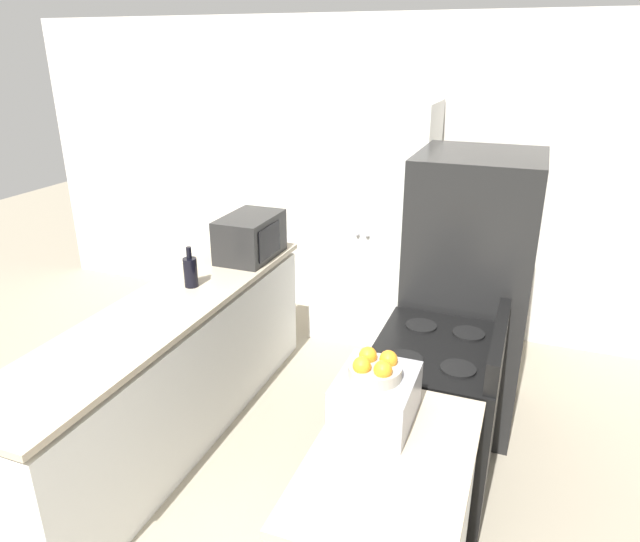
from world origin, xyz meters
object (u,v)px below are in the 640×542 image
Objects in this scene: pantry_cabinet at (373,224)px; microwave at (250,237)px; refrigerator at (468,292)px; wine_bottle at (190,271)px; fruit_bowl at (375,368)px; toaster_oven at (375,398)px; stove at (432,419)px.

microwave is (-0.68, -0.87, 0.08)m from pantry_cabinet.
refrigerator is 3.31× the size of microwave.
wine_bottle is 1.24× the size of fruit_bowl.
refrigerator is 1.56m from toaster_oven.
refrigerator is 1.58m from fruit_bowl.
microwave is at bearing 179.24° from refrigerator.
refrigerator is (0.89, -0.89, -0.10)m from pantry_cabinet.
microwave is 0.64m from wine_bottle.
refrigerator reaches higher than stove.
fruit_bowl is at bearing -48.82° from microwave.
refrigerator reaches higher than toaster_oven.
pantry_cabinet reaches higher than stove.
microwave reaches higher than stove.
fruit_bowl is at bearing -145.62° from toaster_oven.
pantry_cabinet is at bearing 52.00° from microwave.
pantry_cabinet reaches higher than fruit_bowl.
stove is at bearing 78.79° from toaster_oven.
fruit_bowl is at bearing -74.06° from pantry_cabinet.
refrigerator is (0.05, 0.84, 0.42)m from stove.
stove is at bearing -29.47° from microwave.
stove is (0.84, -1.72, -0.52)m from pantry_cabinet.
pantry_cabinet reaches higher than toaster_oven.
microwave is 1.44× the size of toaster_oven.
stove is 4.02× the size of wine_bottle.
wine_bottle is at bearing 147.70° from toaster_oven.
stove is at bearing -93.10° from refrigerator.
stove is 0.61× the size of refrigerator.
microwave reaches higher than fruit_bowl.
toaster_oven reaches higher than stove.
toaster_oven is 0.14m from fruit_bowl.
microwave is (-1.56, 0.02, 0.18)m from refrigerator.
stove is 1.84m from microwave.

